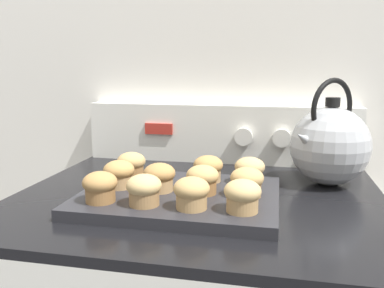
{
  "coord_description": "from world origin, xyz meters",
  "views": [
    {
      "loc": [
        0.16,
        -0.47,
        1.2
      ],
      "look_at": [
        -0.01,
        0.33,
        1.04
      ],
      "focal_mm": 38.0,
      "sensor_mm": 36.0,
      "label": 1
    }
  ],
  "objects_px": {
    "tea_kettle": "(330,144)",
    "muffin_r1_c0": "(119,174)",
    "muffin_r2_c0": "(131,164)",
    "muffin_r0_c2": "(192,193)",
    "muffin_r2_c2": "(208,168)",
    "muffin_pan": "(180,197)",
    "muffin_r0_c0": "(100,186)",
    "muffin_r0_c1": "(144,189)",
    "muffin_r1_c2": "(203,179)",
    "muffin_r1_c1": "(159,177)",
    "muffin_r1_c3": "(247,182)",
    "muffin_r2_c3": "(250,170)",
    "muffin_r0_c3": "(242,195)"
  },
  "relations": [
    {
      "from": "muffin_pan",
      "to": "muffin_r1_c3",
      "type": "xyz_separation_m",
      "value": [
        0.13,
        -0.0,
        0.04
      ]
    },
    {
      "from": "muffin_r2_c2",
      "to": "tea_kettle",
      "type": "relative_size",
      "value": 0.26
    },
    {
      "from": "muffin_r0_c0",
      "to": "tea_kettle",
      "type": "xyz_separation_m",
      "value": [
        0.43,
        0.28,
        0.04
      ]
    },
    {
      "from": "muffin_r0_c2",
      "to": "muffin_r1_c1",
      "type": "bearing_deg",
      "value": 134.14
    },
    {
      "from": "muffin_r2_c0",
      "to": "muffin_r2_c3",
      "type": "xyz_separation_m",
      "value": [
        0.26,
        0.01,
        0.0
      ]
    },
    {
      "from": "muffin_r0_c2",
      "to": "muffin_r2_c2",
      "type": "relative_size",
      "value": 1.0
    },
    {
      "from": "muffin_r1_c2",
      "to": "muffin_r1_c3",
      "type": "bearing_deg",
      "value": 0.42
    },
    {
      "from": "muffin_r0_c3",
      "to": "muffin_r1_c1",
      "type": "xyz_separation_m",
      "value": [
        -0.17,
        0.08,
        0.0
      ]
    },
    {
      "from": "muffin_r0_c2",
      "to": "muffin_r1_c2",
      "type": "distance_m",
      "value": 0.09
    },
    {
      "from": "muffin_pan",
      "to": "muffin_r0_c3",
      "type": "relative_size",
      "value": 6.04
    },
    {
      "from": "muffin_r0_c1",
      "to": "muffin_pan",
      "type": "bearing_deg",
      "value": 63.77
    },
    {
      "from": "muffin_r0_c1",
      "to": "muffin_r0_c2",
      "type": "xyz_separation_m",
      "value": [
        0.09,
        0.0,
        0.0
      ]
    },
    {
      "from": "muffin_r0_c1",
      "to": "muffin_r2_c0",
      "type": "bearing_deg",
      "value": 117.11
    },
    {
      "from": "muffin_r0_c1",
      "to": "muffin_r1_c0",
      "type": "distance_m",
      "value": 0.12
    },
    {
      "from": "muffin_r0_c1",
      "to": "muffin_r2_c2",
      "type": "height_order",
      "value": "same"
    },
    {
      "from": "muffin_r1_c3",
      "to": "tea_kettle",
      "type": "bearing_deg",
      "value": 49.07
    },
    {
      "from": "muffin_r1_c2",
      "to": "muffin_r2_c0",
      "type": "distance_m",
      "value": 0.2
    },
    {
      "from": "muffin_r1_c2",
      "to": "tea_kettle",
      "type": "bearing_deg",
      "value": 37.52
    },
    {
      "from": "muffin_r1_c3",
      "to": "tea_kettle",
      "type": "distance_m",
      "value": 0.26
    },
    {
      "from": "muffin_r0_c1",
      "to": "muffin_r0_c3",
      "type": "xyz_separation_m",
      "value": [
        0.17,
        0.0,
        0.0
      ]
    },
    {
      "from": "muffin_r0_c0",
      "to": "muffin_r1_c2",
      "type": "distance_m",
      "value": 0.19
    },
    {
      "from": "muffin_r0_c0",
      "to": "muffin_r0_c1",
      "type": "height_order",
      "value": "same"
    },
    {
      "from": "muffin_pan",
      "to": "muffin_r0_c0",
      "type": "relative_size",
      "value": 6.04
    },
    {
      "from": "muffin_r0_c1",
      "to": "muffin_r2_c2",
      "type": "distance_m",
      "value": 0.19
    },
    {
      "from": "muffin_r0_c1",
      "to": "muffin_r0_c3",
      "type": "relative_size",
      "value": 1.0
    },
    {
      "from": "muffin_r0_c0",
      "to": "muffin_r1_c1",
      "type": "distance_m",
      "value": 0.12
    },
    {
      "from": "muffin_r2_c2",
      "to": "muffin_r2_c3",
      "type": "relative_size",
      "value": 1.0
    },
    {
      "from": "muffin_r0_c0",
      "to": "muffin_r0_c1",
      "type": "distance_m",
      "value": 0.08
    },
    {
      "from": "muffin_r1_c2",
      "to": "muffin_r0_c1",
      "type": "bearing_deg",
      "value": -135.53
    },
    {
      "from": "muffin_r0_c1",
      "to": "tea_kettle",
      "type": "relative_size",
      "value": 0.26
    },
    {
      "from": "muffin_r2_c0",
      "to": "tea_kettle",
      "type": "relative_size",
      "value": 0.26
    },
    {
      "from": "muffin_r0_c1",
      "to": "tea_kettle",
      "type": "bearing_deg",
      "value": 39.47
    },
    {
      "from": "muffin_r0_c1",
      "to": "muffin_r2_c3",
      "type": "distance_m",
      "value": 0.25
    },
    {
      "from": "muffin_r0_c2",
      "to": "muffin_r0_c1",
      "type": "bearing_deg",
      "value": -179.98
    },
    {
      "from": "tea_kettle",
      "to": "muffin_r1_c0",
      "type": "bearing_deg",
      "value": -155.92
    },
    {
      "from": "muffin_r2_c3",
      "to": "tea_kettle",
      "type": "relative_size",
      "value": 0.26
    },
    {
      "from": "muffin_r0_c2",
      "to": "muffin_r1_c3",
      "type": "xyz_separation_m",
      "value": [
        0.09,
        0.09,
        0.0
      ]
    },
    {
      "from": "muffin_r0_c0",
      "to": "muffin_pan",
      "type": "bearing_deg",
      "value": 34.53
    },
    {
      "from": "muffin_r0_c3",
      "to": "muffin_r1_c2",
      "type": "xyz_separation_m",
      "value": [
        -0.08,
        0.08,
        0.0
      ]
    },
    {
      "from": "muffin_r2_c3",
      "to": "muffin_r1_c1",
      "type": "bearing_deg",
      "value": -151.93
    },
    {
      "from": "muffin_r1_c0",
      "to": "muffin_r2_c0",
      "type": "relative_size",
      "value": 1.0
    },
    {
      "from": "muffin_r0_c2",
      "to": "muffin_r0_c3",
      "type": "relative_size",
      "value": 1.0
    },
    {
      "from": "muffin_r1_c0",
      "to": "muffin_pan",
      "type": "bearing_deg",
      "value": -1.24
    },
    {
      "from": "tea_kettle",
      "to": "muffin_r1_c3",
      "type": "bearing_deg",
      "value": -130.93
    },
    {
      "from": "muffin_pan",
      "to": "muffin_r2_c2",
      "type": "height_order",
      "value": "muffin_r2_c2"
    },
    {
      "from": "muffin_r1_c1",
      "to": "muffin_r1_c0",
      "type": "bearing_deg",
      "value": 176.48
    },
    {
      "from": "muffin_r1_c3",
      "to": "muffin_r1_c2",
      "type": "bearing_deg",
      "value": -179.58
    },
    {
      "from": "muffin_r0_c3",
      "to": "tea_kettle",
      "type": "relative_size",
      "value": 0.26
    },
    {
      "from": "muffin_pan",
      "to": "muffin_r0_c2",
      "type": "relative_size",
      "value": 6.04
    },
    {
      "from": "muffin_r0_c1",
      "to": "muffin_r2_c2",
      "type": "relative_size",
      "value": 1.0
    }
  ]
}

